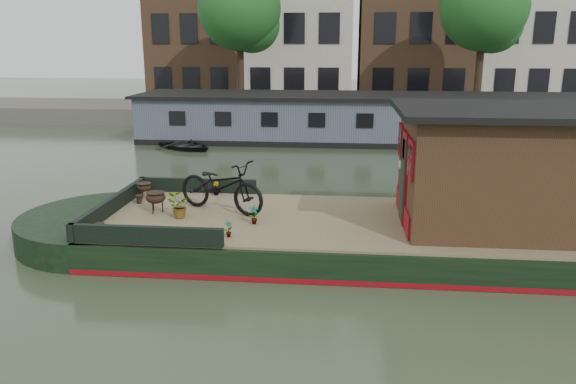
# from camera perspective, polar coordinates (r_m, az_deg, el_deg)

# --- Properties ---
(ground) EXTENTS (120.00, 120.00, 0.00)m
(ground) POSITION_cam_1_polar(r_m,az_deg,el_deg) (12.31, 9.35, -5.75)
(ground) COLOR #273320
(ground) RESTS_ON ground
(houseboat_hull) EXTENTS (14.01, 4.02, 0.60)m
(houseboat_hull) POSITION_cam_1_polar(r_m,az_deg,el_deg) (12.20, 3.13, -4.40)
(houseboat_hull) COLOR black
(houseboat_hull) RESTS_ON ground
(houseboat_deck) EXTENTS (11.80, 3.80, 0.05)m
(houseboat_deck) POSITION_cam_1_polar(r_m,az_deg,el_deg) (12.11, 9.47, -2.98)
(houseboat_deck) COLOR olive
(houseboat_deck) RESTS_ON houseboat_hull
(bow_bulwark) EXTENTS (3.00, 4.00, 0.35)m
(bow_bulwark) POSITION_cam_1_polar(r_m,az_deg,el_deg) (12.74, -13.86, -1.37)
(bow_bulwark) COLOR black
(bow_bulwark) RESTS_ON houseboat_deck
(cabin) EXTENTS (4.00, 3.50, 2.42)m
(cabin) POSITION_cam_1_polar(r_m,az_deg,el_deg) (12.14, 20.09, 2.48)
(cabin) COLOR #321F13
(cabin) RESTS_ON houseboat_deck
(bicycle) EXTENTS (2.34, 1.63, 1.17)m
(bicycle) POSITION_cam_1_polar(r_m,az_deg,el_deg) (12.53, -6.80, 0.63)
(bicycle) COLOR black
(bicycle) RESTS_ON houseboat_deck
(potted_plant_a) EXTENTS (0.25, 0.22, 0.40)m
(potted_plant_a) POSITION_cam_1_polar(r_m,az_deg,el_deg) (11.66, -3.50, -2.33)
(potted_plant_a) COLOR brown
(potted_plant_a) RESTS_ON houseboat_deck
(potted_plant_b) EXTENTS (0.23, 0.24, 0.34)m
(potted_plant_b) POSITION_cam_1_polar(r_m,az_deg,el_deg) (14.01, -7.36, 0.37)
(potted_plant_b) COLOR brown
(potted_plant_b) RESTS_ON houseboat_deck
(potted_plant_c) EXTENTS (0.56, 0.52, 0.52)m
(potted_plant_c) POSITION_cam_1_polar(r_m,az_deg,el_deg) (12.27, -11.08, -1.42)
(potted_plant_c) COLOR #9B352D
(potted_plant_c) RESTS_ON houseboat_deck
(potted_plant_e) EXTENTS (0.21, 0.21, 0.34)m
(potted_plant_e) POSITION_cam_1_polar(r_m,az_deg,el_deg) (10.94, -6.08, -3.74)
(potted_plant_e) COLOR #98332C
(potted_plant_e) RESTS_ON houseboat_deck
(brazier_front) EXTENTS (0.56, 0.56, 0.47)m
(brazier_front) POSITION_cam_1_polar(r_m,az_deg,el_deg) (12.78, -13.27, -1.02)
(brazier_front) COLOR black
(brazier_front) RESTS_ON houseboat_deck
(brazier_rear) EXTENTS (0.44, 0.44, 0.40)m
(brazier_rear) POSITION_cam_1_polar(r_m,az_deg,el_deg) (13.95, -14.39, 0.10)
(brazier_rear) COLOR black
(brazier_rear) RESTS_ON houseboat_deck
(bollard_port) EXTENTS (0.18, 0.18, 0.20)m
(bollard_port) POSITION_cam_1_polar(r_m,az_deg,el_deg) (13.63, -14.89, -0.71)
(bollard_port) COLOR black
(bollard_port) RESTS_ON houseboat_deck
(bollard_stbd) EXTENTS (0.18, 0.18, 0.21)m
(bollard_stbd) POSITION_cam_1_polar(r_m,az_deg,el_deg) (11.73, -18.54, -3.49)
(bollard_stbd) COLOR black
(bollard_stbd) RESTS_ON houseboat_deck
(dinghy) EXTENTS (3.32, 3.08, 0.56)m
(dinghy) POSITION_cam_1_polar(r_m,az_deg,el_deg) (24.03, -10.36, 4.98)
(dinghy) COLOR black
(dinghy) RESTS_ON ground
(far_houseboat) EXTENTS (20.40, 4.40, 2.11)m
(far_houseboat) POSITION_cam_1_polar(r_m,az_deg,el_deg) (25.74, 7.67, 7.28)
(far_houseboat) COLOR #4C5366
(far_houseboat) RESTS_ON ground
(quay) EXTENTS (60.00, 6.00, 0.90)m
(quay) POSITION_cam_1_polar(r_m,az_deg,el_deg) (32.25, 7.31, 7.86)
(quay) COLOR #47443F
(quay) RESTS_ON ground
(tree_left) EXTENTS (4.40, 4.40, 7.40)m
(tree_left) POSITION_cam_1_polar(r_m,az_deg,el_deg) (31.12, -4.65, 17.72)
(tree_left) COLOR #332316
(tree_left) RESTS_ON quay
(tree_right) EXTENTS (4.40, 4.40, 7.40)m
(tree_right) POSITION_cam_1_polar(r_m,az_deg,el_deg) (31.41, 19.50, 16.94)
(tree_right) COLOR #332316
(tree_right) RESTS_ON quay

